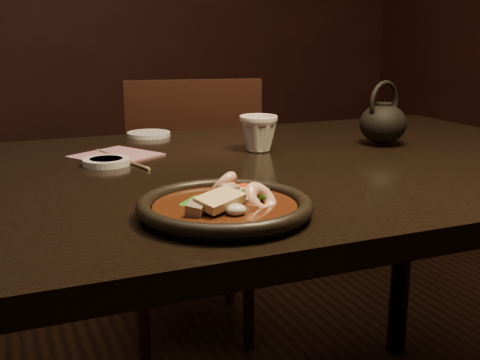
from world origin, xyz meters
name	(u,v)px	position (x,y,z in m)	size (l,w,h in m)	color
table	(232,205)	(0.00, 0.00, 0.67)	(1.60, 0.90, 0.75)	black
chair	(191,203)	(0.14, 0.70, 0.47)	(0.48, 0.48, 0.87)	black
plate	(225,207)	(-0.13, -0.29, 0.76)	(0.25, 0.25, 0.03)	black
stirfry	(228,203)	(-0.12, -0.29, 0.77)	(0.15, 0.15, 0.06)	#3B190A
soy_dish	(106,162)	(-0.22, 0.11, 0.76)	(0.09, 0.09, 0.01)	silver
saucer_right	(149,134)	(-0.06, 0.40, 0.76)	(0.11, 0.11, 0.01)	silver
tea_cup	(258,132)	(0.11, 0.12, 0.79)	(0.08, 0.08, 0.08)	beige
chopsticks	(122,159)	(-0.18, 0.14, 0.75)	(0.06, 0.22, 0.01)	#9F815A
napkin	(116,156)	(-0.19, 0.18, 0.75)	(0.15, 0.15, 0.00)	#965C69
teapot	(383,121)	(0.41, 0.08, 0.80)	(0.13, 0.11, 0.14)	black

